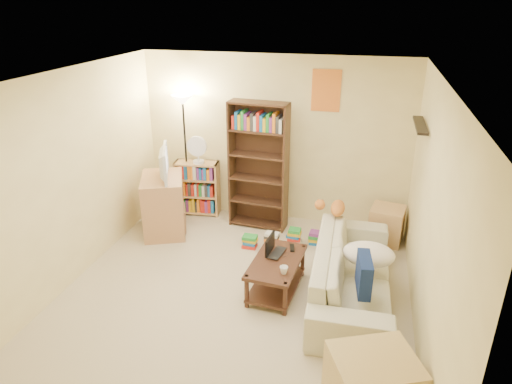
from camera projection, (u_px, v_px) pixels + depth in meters
room at (230, 167)px, 4.66m from camera, size 4.50×4.54×2.52m
sofa at (352, 272)px, 5.22m from camera, size 2.23×0.97×0.64m
navy_pillow at (364, 274)px, 4.66m from camera, size 0.18×0.43×0.38m
cream_blanket at (368, 254)px, 5.14m from camera, size 0.59×0.42×0.25m
tabby_cat at (335, 207)px, 5.87m from camera, size 0.50×0.19×0.17m
coffee_table at (276, 271)px, 5.33m from camera, size 0.60×0.98×0.42m
laptop at (281, 254)px, 5.37m from camera, size 0.38×0.31×0.02m
laptop_screen at (270, 244)px, 5.37m from camera, size 0.04×0.31×0.21m
mug at (284, 270)px, 5.00m from camera, size 0.13×0.13×0.09m
tv_remote at (292, 248)px, 5.51m from camera, size 0.09×0.17×0.02m
tv_stand at (164, 205)px, 6.65m from camera, size 0.84×0.96×0.86m
television at (160, 163)px, 6.39m from camera, size 0.83×0.64×0.44m
tall_bookshelf at (258, 163)px, 6.59m from camera, size 0.87×0.36×1.90m
short_bookshelf at (198, 188)px, 7.22m from camera, size 0.70×0.34×0.87m
desk_fan at (197, 149)px, 6.90m from camera, size 0.31×0.17×0.43m
floor_lamp at (184, 121)px, 6.83m from camera, size 0.32×0.32×1.90m
side_table at (386, 225)px, 6.45m from camera, size 0.52×0.52×0.51m
book_stacks at (284, 239)px, 6.38m from camera, size 1.07×0.47×0.24m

